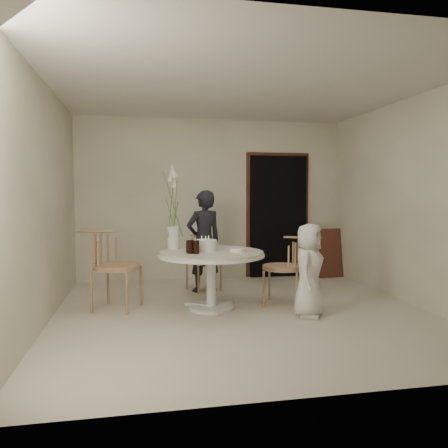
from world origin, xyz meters
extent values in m
plane|color=beige|center=(0.00, 0.00, 0.00)|extent=(4.50, 4.50, 0.00)
plane|color=silver|center=(0.00, 0.00, 2.70)|extent=(4.50, 4.50, 0.00)
plane|color=beige|center=(0.00, 2.25, 1.35)|extent=(4.50, 0.00, 4.50)
plane|color=beige|center=(0.00, -2.25, 1.35)|extent=(4.50, 0.00, 4.50)
plane|color=beige|center=(-2.25, 0.00, 1.35)|extent=(0.00, 4.50, 4.50)
plane|color=beige|center=(2.25, 0.00, 1.35)|extent=(0.00, 4.50, 4.50)
cube|color=black|center=(1.15, 2.19, 1.05)|extent=(1.00, 0.10, 2.10)
cube|color=brown|center=(1.15, 2.23, 1.11)|extent=(1.12, 0.03, 2.22)
cylinder|color=silver|center=(-0.35, 0.25, 0.02)|extent=(0.56, 0.56, 0.04)
cylinder|color=silver|center=(-0.35, 0.25, 0.34)|extent=(0.12, 0.12, 0.65)
cylinder|color=silver|center=(-0.35, 0.25, 0.68)|extent=(1.33, 1.33, 0.03)
cylinder|color=beige|center=(-0.35, 0.25, 0.71)|extent=(1.30, 1.30, 0.04)
cube|color=brown|center=(1.93, 1.95, 0.42)|extent=(0.65, 0.23, 0.84)
cylinder|color=#A27958|center=(-0.40, 1.07, 0.21)|extent=(0.03, 0.03, 0.42)
cylinder|color=#A27958|center=(-0.05, 1.20, 0.21)|extent=(0.03, 0.03, 0.42)
cylinder|color=#A27958|center=(-0.53, 1.43, 0.21)|extent=(0.03, 0.03, 0.42)
cylinder|color=#A27958|center=(-0.18, 1.55, 0.21)|extent=(0.03, 0.03, 0.42)
cylinder|color=#A27958|center=(-0.29, 1.31, 0.44)|extent=(0.47, 0.47, 0.05)
cylinder|color=#A27958|center=(0.50, 0.56, 0.24)|extent=(0.03, 0.03, 0.47)
cylinder|color=#A27958|center=(0.32, 0.19, 0.24)|extent=(0.03, 0.03, 0.47)
cylinder|color=#A27958|center=(0.88, 0.38, 0.24)|extent=(0.03, 0.03, 0.47)
cylinder|color=#A27958|center=(0.69, 0.00, 0.24)|extent=(0.03, 0.03, 0.47)
cylinder|color=#A27958|center=(0.60, 0.28, 0.49)|extent=(0.52, 0.52, 0.05)
cylinder|color=#A27958|center=(-1.39, 0.17, 0.26)|extent=(0.03, 0.03, 0.52)
cylinder|color=#A27958|center=(-1.22, 0.60, 0.26)|extent=(0.03, 0.03, 0.52)
cylinder|color=#A27958|center=(-1.81, 0.34, 0.26)|extent=(0.03, 0.03, 0.52)
cylinder|color=#A27958|center=(-1.64, 0.77, 0.26)|extent=(0.03, 0.03, 0.52)
cylinder|color=#A27958|center=(-1.52, 0.47, 0.54)|extent=(0.57, 0.57, 0.06)
imported|color=black|center=(-0.29, 1.27, 0.75)|extent=(0.63, 0.51, 1.50)
imported|color=white|center=(0.73, -0.29, 0.55)|extent=(0.59, 0.64, 1.10)
cylinder|color=white|center=(-0.41, 0.34, 0.80)|extent=(0.29, 0.29, 0.14)
cylinder|color=#FFEEA1|center=(-0.41, 0.34, 0.89)|extent=(0.01, 0.01, 0.05)
cylinder|color=#FFEEA1|center=(-0.36, 0.38, 0.89)|extent=(0.01, 0.01, 0.05)
cylinder|color=#FFEEA1|center=(-0.45, 0.37, 0.89)|extent=(0.01, 0.01, 0.05)
cylinder|color=black|center=(-0.64, 0.22, 0.80)|extent=(0.07, 0.07, 0.15)
cylinder|color=black|center=(-0.56, 0.08, 0.81)|extent=(0.09, 0.09, 0.16)
cylinder|color=black|center=(-0.63, 0.11, 0.81)|extent=(0.09, 0.09, 0.16)
cylinder|color=black|center=(-0.57, 0.24, 0.80)|extent=(0.09, 0.09, 0.14)
cylinder|color=white|center=(-0.04, 0.14, 0.75)|extent=(0.23, 0.23, 0.05)
cylinder|color=silver|center=(-0.80, 0.57, 0.88)|extent=(0.16, 0.16, 0.30)
cylinder|color=#517432|center=(-0.77, 0.58, 1.25)|extent=(0.01, 0.01, 0.74)
cone|color=beige|center=(-0.77, 0.58, 1.62)|extent=(0.07, 0.07, 0.19)
cylinder|color=#517432|center=(-0.82, 0.59, 1.28)|extent=(0.01, 0.01, 0.81)
cone|color=beige|center=(-0.82, 0.59, 1.68)|extent=(0.07, 0.07, 0.19)
cylinder|color=#517432|center=(-0.80, 0.54, 1.31)|extent=(0.01, 0.01, 0.87)
cone|color=beige|center=(-0.80, 0.54, 1.75)|extent=(0.07, 0.07, 0.19)
camera|label=1|loc=(-1.23, -5.09, 1.45)|focal=35.00mm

